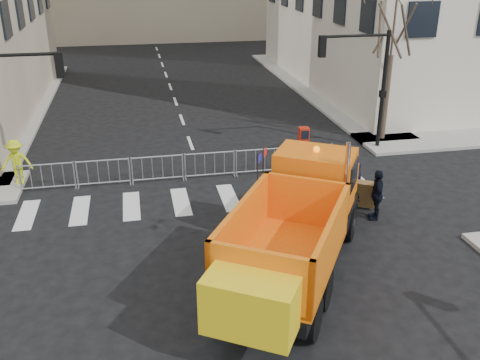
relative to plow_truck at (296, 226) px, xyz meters
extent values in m
plane|color=black|center=(-1.53, 0.16, -1.66)|extent=(120.00, 120.00, 0.00)
cube|color=gray|center=(-1.53, 8.66, -1.58)|extent=(64.00, 5.00, 0.15)
cylinder|color=black|center=(6.97, 9.66, 1.04)|extent=(0.18, 0.18, 5.40)
cube|color=black|center=(0.12, 0.19, -0.72)|extent=(5.63, 7.19, 0.44)
cylinder|color=black|center=(0.58, 2.90, -1.12)|extent=(0.86, 1.10, 1.08)
cylinder|color=black|center=(2.33, 1.82, -1.12)|extent=(0.86, 1.10, 1.08)
cylinder|color=black|center=(-1.43, -0.35, -1.12)|extent=(0.86, 1.10, 1.08)
cylinder|color=black|center=(0.32, -1.44, -1.12)|extent=(0.86, 1.10, 1.08)
cylinder|color=black|center=(-2.10, -1.44, -1.12)|extent=(0.86, 1.10, 1.08)
cylinder|color=black|center=(-0.35, -2.52, -1.12)|extent=(0.86, 1.10, 1.08)
cube|color=orange|center=(1.77, 2.86, -0.04)|extent=(2.58, 2.42, 0.98)
cube|color=orange|center=(1.10, 1.78, 0.55)|extent=(2.74, 2.52, 1.77)
cylinder|color=silver|center=(1.59, 0.61, 0.89)|extent=(0.14, 0.14, 2.35)
cube|color=orange|center=(-0.61, -0.98, 0.31)|extent=(4.35, 4.96, 1.62)
cube|color=yellow|center=(-2.00, -3.23, 0.01)|extent=(2.18, 1.87, 1.28)
cube|color=brown|center=(2.64, 4.28, -1.02)|extent=(2.97, 2.13, 1.10)
imported|color=black|center=(3.32, 3.82, -0.73)|extent=(0.74, 0.55, 1.84)
imported|color=black|center=(3.70, 5.72, -0.86)|extent=(0.95, 0.87, 1.59)
imported|color=black|center=(3.79, 2.98, -0.76)|extent=(0.72, 1.13, 1.80)
imported|color=#BECC18|center=(-8.66, 8.25, -0.61)|extent=(1.16, 0.67, 1.79)
cube|color=#AE1F0D|center=(3.34, 9.65, -0.96)|extent=(0.47, 0.43, 1.10)
camera|label=1|loc=(-4.04, -12.23, 6.82)|focal=40.00mm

